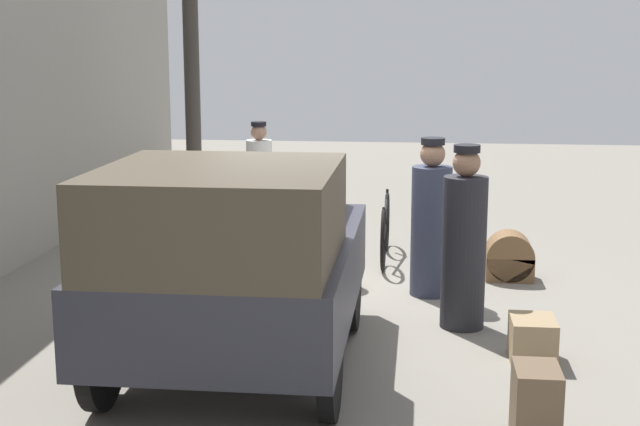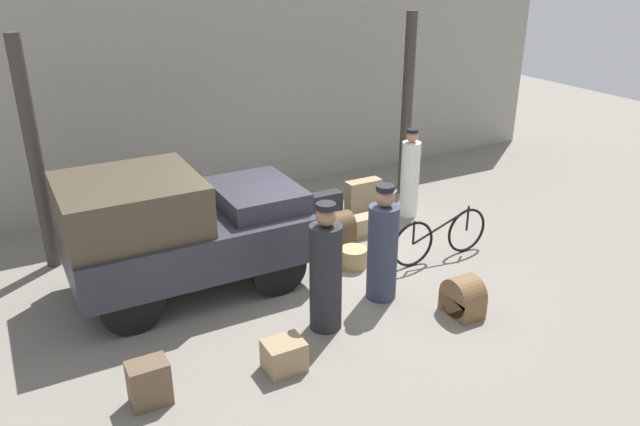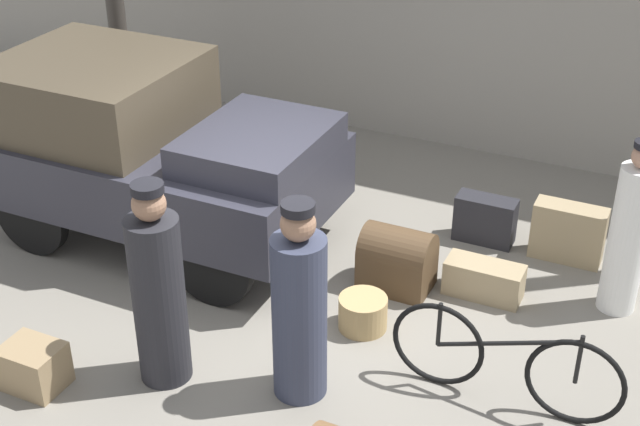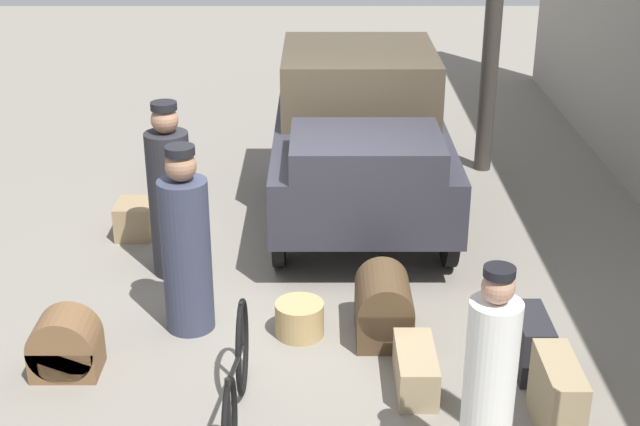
{
  "view_description": "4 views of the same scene",
  "coord_description": "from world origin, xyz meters",
  "px_view_note": "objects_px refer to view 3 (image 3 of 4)",
  "views": [
    {
      "loc": [
        -8.86,
        -0.82,
        2.74
      ],
      "look_at": [
        0.2,
        0.2,
        0.95
      ],
      "focal_mm": 50.0,
      "sensor_mm": 36.0,
      "label": 1
    },
    {
      "loc": [
        -3.94,
        -7.42,
        4.65
      ],
      "look_at": [
        0.2,
        0.2,
        0.95
      ],
      "focal_mm": 35.0,
      "sensor_mm": 36.0,
      "label": 2
    },
    {
      "loc": [
        3.08,
        -5.92,
        4.76
      ],
      "look_at": [
        0.2,
        0.2,
        0.95
      ],
      "focal_mm": 50.0,
      "sensor_mm": 36.0,
      "label": 3
    },
    {
      "loc": [
        7.51,
        0.19,
        4.13
      ],
      "look_at": [
        0.2,
        0.2,
        0.95
      ],
      "focal_mm": 50.0,
      "sensor_mm": 36.0,
      "label": 4
    }
  ],
  "objects_px": {
    "suitcase_tan_flat": "(484,280)",
    "trunk_umber_medium": "(34,366)",
    "truck": "(150,145)",
    "porter_standing_middle": "(158,293)",
    "trunk_barrel_dark": "(397,260)",
    "porter_with_bicycle": "(299,310)",
    "trunk_wicker_pale": "(568,233)",
    "bicycle": "(504,362)",
    "wicker_basket": "(363,313)",
    "porter_carrying_trunk": "(629,235)",
    "trunk_large_brown": "(485,220)"
  },
  "relations": [
    {
      "from": "porter_standing_middle",
      "to": "trunk_umber_medium",
      "type": "bearing_deg",
      "value": -147.21
    },
    {
      "from": "wicker_basket",
      "to": "porter_standing_middle",
      "type": "relative_size",
      "value": 0.24
    },
    {
      "from": "porter_carrying_trunk",
      "to": "trunk_barrel_dark",
      "type": "relative_size",
      "value": 2.53
    },
    {
      "from": "truck",
      "to": "porter_with_bicycle",
      "type": "xyz_separation_m",
      "value": [
        2.46,
        -1.61,
        -0.23
      ]
    },
    {
      "from": "trunk_umber_medium",
      "to": "trunk_large_brown",
      "type": "distance_m",
      "value": 4.58
    },
    {
      "from": "porter_carrying_trunk",
      "to": "trunk_barrel_dark",
      "type": "xyz_separation_m",
      "value": [
        -1.94,
        -0.54,
        -0.47
      ]
    },
    {
      "from": "trunk_umber_medium",
      "to": "trunk_barrel_dark",
      "type": "xyz_separation_m",
      "value": [
        2.12,
        2.58,
        0.1
      ]
    },
    {
      "from": "bicycle",
      "to": "porter_standing_middle",
      "type": "distance_m",
      "value": 2.74
    },
    {
      "from": "porter_with_bicycle",
      "to": "trunk_large_brown",
      "type": "relative_size",
      "value": 2.8
    },
    {
      "from": "trunk_umber_medium",
      "to": "trunk_wicker_pale",
      "type": "distance_m",
      "value": 5.11
    },
    {
      "from": "porter_carrying_trunk",
      "to": "suitcase_tan_flat",
      "type": "bearing_deg",
      "value": -163.81
    },
    {
      "from": "wicker_basket",
      "to": "porter_standing_middle",
      "type": "distance_m",
      "value": 1.88
    },
    {
      "from": "trunk_wicker_pale",
      "to": "trunk_umber_medium",
      "type": "bearing_deg",
      "value": -132.73
    },
    {
      "from": "trunk_barrel_dark",
      "to": "truck",
      "type": "bearing_deg",
      "value": -177.72
    },
    {
      "from": "porter_standing_middle",
      "to": "trunk_wicker_pale",
      "type": "distance_m",
      "value": 4.14
    },
    {
      "from": "wicker_basket",
      "to": "trunk_barrel_dark",
      "type": "distance_m",
      "value": 0.75
    },
    {
      "from": "porter_carrying_trunk",
      "to": "trunk_large_brown",
      "type": "height_order",
      "value": "porter_carrying_trunk"
    },
    {
      "from": "trunk_umber_medium",
      "to": "trunk_large_brown",
      "type": "height_order",
      "value": "trunk_large_brown"
    },
    {
      "from": "trunk_large_brown",
      "to": "suitcase_tan_flat",
      "type": "bearing_deg",
      "value": -74.29
    },
    {
      "from": "wicker_basket",
      "to": "porter_carrying_trunk",
      "type": "height_order",
      "value": "porter_carrying_trunk"
    },
    {
      "from": "trunk_wicker_pale",
      "to": "trunk_large_brown",
      "type": "height_order",
      "value": "trunk_wicker_pale"
    },
    {
      "from": "trunk_umber_medium",
      "to": "trunk_barrel_dark",
      "type": "relative_size",
      "value": 0.72
    },
    {
      "from": "porter_with_bicycle",
      "to": "suitcase_tan_flat",
      "type": "bearing_deg",
      "value": 63.54
    },
    {
      "from": "porter_standing_middle",
      "to": "trunk_large_brown",
      "type": "xyz_separation_m",
      "value": [
        1.76,
        3.18,
        -0.56
      ]
    },
    {
      "from": "bicycle",
      "to": "wicker_basket",
      "type": "height_order",
      "value": "bicycle"
    },
    {
      "from": "trunk_umber_medium",
      "to": "porter_with_bicycle",
      "type": "bearing_deg",
      "value": 23.88
    },
    {
      "from": "trunk_wicker_pale",
      "to": "truck",
      "type": "bearing_deg",
      "value": -162.1
    },
    {
      "from": "wicker_basket",
      "to": "porter_carrying_trunk",
      "type": "distance_m",
      "value": 2.43
    },
    {
      "from": "suitcase_tan_flat",
      "to": "trunk_umber_medium",
      "type": "bearing_deg",
      "value": -136.27
    },
    {
      "from": "bicycle",
      "to": "trunk_umber_medium",
      "type": "xyz_separation_m",
      "value": [
        -3.45,
        -1.41,
        -0.2
      ]
    },
    {
      "from": "suitcase_tan_flat",
      "to": "trunk_large_brown",
      "type": "height_order",
      "value": "trunk_large_brown"
    },
    {
      "from": "wicker_basket",
      "to": "porter_standing_middle",
      "type": "xyz_separation_m",
      "value": [
        -1.21,
        -1.28,
        0.65
      ]
    },
    {
      "from": "porter_standing_middle",
      "to": "trunk_umber_medium",
      "type": "xyz_separation_m",
      "value": [
        -0.88,
        -0.56,
        -0.61
      ]
    },
    {
      "from": "truck",
      "to": "porter_standing_middle",
      "type": "distance_m",
      "value": 2.36
    },
    {
      "from": "porter_standing_middle",
      "to": "trunk_large_brown",
      "type": "relative_size",
      "value": 2.9
    },
    {
      "from": "suitcase_tan_flat",
      "to": "trunk_umber_medium",
      "type": "relative_size",
      "value": 1.52
    },
    {
      "from": "truck",
      "to": "porter_carrying_trunk",
      "type": "height_order",
      "value": "truck"
    },
    {
      "from": "bicycle",
      "to": "trunk_umber_medium",
      "type": "height_order",
      "value": "bicycle"
    },
    {
      "from": "porter_carrying_trunk",
      "to": "suitcase_tan_flat",
      "type": "height_order",
      "value": "porter_carrying_trunk"
    },
    {
      "from": "wicker_basket",
      "to": "trunk_barrel_dark",
      "type": "relative_size",
      "value": 0.66
    },
    {
      "from": "porter_standing_middle",
      "to": "truck",
      "type": "bearing_deg",
      "value": 125.85
    },
    {
      "from": "truck",
      "to": "porter_with_bicycle",
      "type": "bearing_deg",
      "value": -33.18
    },
    {
      "from": "suitcase_tan_flat",
      "to": "porter_with_bicycle",
      "type": "bearing_deg",
      "value": -116.46
    },
    {
      "from": "porter_with_bicycle",
      "to": "trunk_wicker_pale",
      "type": "distance_m",
      "value": 3.3
    },
    {
      "from": "trunk_umber_medium",
      "to": "porter_standing_middle",
      "type": "bearing_deg",
      "value": 32.79
    },
    {
      "from": "trunk_barrel_dark",
      "to": "wicker_basket",
      "type": "bearing_deg",
      "value": -92.82
    },
    {
      "from": "porter_carrying_trunk",
      "to": "porter_with_bicycle",
      "type": "distance_m",
      "value": 3.08
    },
    {
      "from": "porter_carrying_trunk",
      "to": "bicycle",
      "type": "bearing_deg",
      "value": -109.86
    },
    {
      "from": "porter_with_bicycle",
      "to": "trunk_umber_medium",
      "type": "height_order",
      "value": "porter_with_bicycle"
    },
    {
      "from": "truck",
      "to": "trunk_wicker_pale",
      "type": "bearing_deg",
      "value": 17.9
    }
  ]
}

